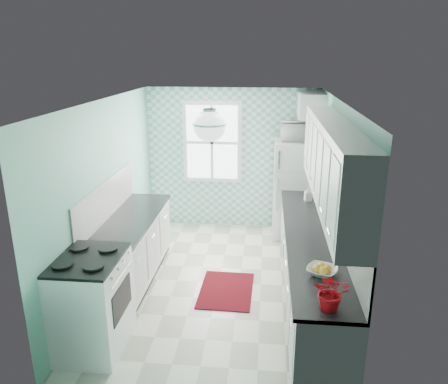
# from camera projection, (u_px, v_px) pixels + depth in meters

# --- Properties ---
(floor) EXTENTS (3.00, 4.40, 0.02)m
(floor) POSITION_uv_depth(u_px,v_px,m) (219.00, 283.00, 6.10)
(floor) COLOR white
(floor) RESTS_ON ground
(ceiling) EXTENTS (3.00, 4.40, 0.02)m
(ceiling) POSITION_uv_depth(u_px,v_px,m) (218.00, 100.00, 5.33)
(ceiling) COLOR white
(ceiling) RESTS_ON wall_back
(wall_back) EXTENTS (3.00, 0.02, 2.50)m
(wall_back) POSITION_uv_depth(u_px,v_px,m) (232.00, 159.00, 7.81)
(wall_back) COLOR #6EB9A4
(wall_back) RESTS_ON floor
(wall_front) EXTENTS (3.00, 0.02, 2.50)m
(wall_front) POSITION_uv_depth(u_px,v_px,m) (189.00, 282.00, 3.62)
(wall_front) COLOR #6EB9A4
(wall_front) RESTS_ON floor
(wall_left) EXTENTS (0.02, 4.40, 2.50)m
(wall_left) POSITION_uv_depth(u_px,v_px,m) (107.00, 194.00, 5.85)
(wall_left) COLOR #6EB9A4
(wall_left) RESTS_ON floor
(wall_right) EXTENTS (0.02, 4.40, 2.50)m
(wall_right) POSITION_uv_depth(u_px,v_px,m) (336.00, 201.00, 5.57)
(wall_right) COLOR #6EB9A4
(wall_right) RESTS_ON floor
(accent_wall) EXTENTS (3.00, 0.01, 2.50)m
(accent_wall) POSITION_uv_depth(u_px,v_px,m) (232.00, 159.00, 7.79)
(accent_wall) COLOR #66C0B5
(accent_wall) RESTS_ON wall_back
(window) EXTENTS (1.04, 0.05, 1.44)m
(window) POSITION_uv_depth(u_px,v_px,m) (212.00, 142.00, 7.70)
(window) COLOR white
(window) RESTS_ON wall_back
(backsplash_right) EXTENTS (0.02, 3.60, 0.51)m
(backsplash_right) POSITION_uv_depth(u_px,v_px,m) (338.00, 216.00, 5.21)
(backsplash_right) COLOR white
(backsplash_right) RESTS_ON wall_right
(backsplash_left) EXTENTS (0.02, 2.15, 0.51)m
(backsplash_left) POSITION_uv_depth(u_px,v_px,m) (107.00, 200.00, 5.80)
(backsplash_left) COLOR white
(backsplash_left) RESTS_ON wall_left
(upper_cabinets_right) EXTENTS (0.33, 3.20, 0.90)m
(upper_cabinets_right) POSITION_uv_depth(u_px,v_px,m) (332.00, 163.00, 4.82)
(upper_cabinets_right) COLOR silver
(upper_cabinets_right) RESTS_ON wall_right
(upper_cabinet_fridge) EXTENTS (0.40, 0.74, 0.40)m
(upper_cabinet_fridge) POSITION_uv_depth(u_px,v_px,m) (311.00, 106.00, 7.02)
(upper_cabinet_fridge) COLOR silver
(upper_cabinet_fridge) RESTS_ON wall_right
(ceiling_light) EXTENTS (0.34, 0.34, 0.35)m
(ceiling_light) POSITION_uv_depth(u_px,v_px,m) (210.00, 126.00, 4.63)
(ceiling_light) COLOR silver
(ceiling_light) RESTS_ON ceiling
(base_cabinets_right) EXTENTS (0.60, 3.60, 0.90)m
(base_cabinets_right) POSITION_uv_depth(u_px,v_px,m) (310.00, 271.00, 5.46)
(base_cabinets_right) COLOR white
(base_cabinets_right) RESTS_ON floor
(countertop_right) EXTENTS (0.63, 3.60, 0.04)m
(countertop_right) POSITION_uv_depth(u_px,v_px,m) (311.00, 237.00, 5.32)
(countertop_right) COLOR black
(countertop_right) RESTS_ON base_cabinets_right
(base_cabinets_left) EXTENTS (0.60, 2.15, 0.90)m
(base_cabinets_left) POSITION_uv_depth(u_px,v_px,m) (131.00, 252.00, 6.00)
(base_cabinets_left) COLOR white
(base_cabinets_left) RESTS_ON floor
(countertop_left) EXTENTS (0.63, 2.15, 0.04)m
(countertop_left) POSITION_uv_depth(u_px,v_px,m) (130.00, 220.00, 5.85)
(countertop_left) COLOR black
(countertop_left) RESTS_ON base_cabinets_left
(fridge) EXTENTS (0.73, 0.73, 1.68)m
(fridge) POSITION_uv_depth(u_px,v_px,m) (295.00, 189.00, 7.46)
(fridge) COLOR silver
(fridge) RESTS_ON floor
(stove) EXTENTS (0.69, 0.86, 1.04)m
(stove) POSITION_uv_depth(u_px,v_px,m) (91.00, 302.00, 4.63)
(stove) COLOR silver
(stove) RESTS_ON floor
(sink) EXTENTS (0.53, 0.45, 0.53)m
(sink) POSITION_uv_depth(u_px,v_px,m) (306.00, 206.00, 6.35)
(sink) COLOR silver
(sink) RESTS_ON countertop_right
(rug) EXTENTS (0.72, 1.01, 0.02)m
(rug) POSITION_uv_depth(u_px,v_px,m) (226.00, 290.00, 5.88)
(rug) COLOR maroon
(rug) RESTS_ON floor
(dish_towel) EXTENTS (0.06, 0.20, 0.31)m
(dish_towel) POSITION_uv_depth(u_px,v_px,m) (283.00, 243.00, 6.19)
(dish_towel) COLOR #6AB6AD
(dish_towel) RESTS_ON base_cabinets_right
(fruit_bowl) EXTENTS (0.39, 0.39, 0.07)m
(fruit_bowl) POSITION_uv_depth(u_px,v_px,m) (322.00, 271.00, 4.37)
(fruit_bowl) COLOR white
(fruit_bowl) RESTS_ON countertop_right
(potted_plant) EXTENTS (0.34, 0.30, 0.34)m
(potted_plant) POSITION_uv_depth(u_px,v_px,m) (332.00, 292.00, 3.72)
(potted_plant) COLOR #A5271D
(potted_plant) RESTS_ON countertop_right
(soap_bottle) EXTENTS (0.12, 0.12, 0.22)m
(soap_bottle) POSITION_uv_depth(u_px,v_px,m) (308.00, 194.00, 6.52)
(soap_bottle) COLOR #A4B5BC
(soap_bottle) RESTS_ON countertop_right
(microwave) EXTENTS (0.55, 0.38, 0.30)m
(microwave) POSITION_uv_depth(u_px,v_px,m) (298.00, 131.00, 7.16)
(microwave) COLOR silver
(microwave) RESTS_ON fridge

